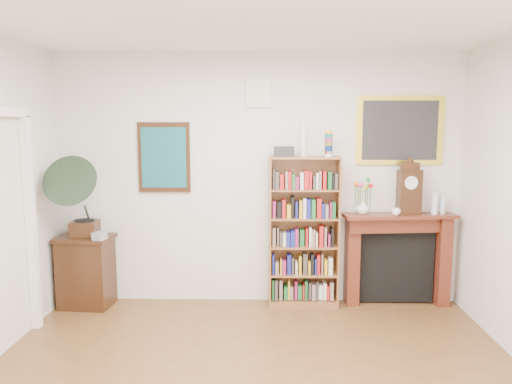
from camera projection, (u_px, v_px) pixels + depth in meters
room at (252, 226)px, 3.11m from camera, size 4.51×5.01×2.81m
door_casing at (4, 212)px, 4.36m from camera, size 0.08×1.02×2.17m
teal_poster at (164, 157)px, 5.55m from camera, size 0.58×0.04×0.78m
small_picture at (258, 93)px, 5.43m from camera, size 0.26×0.04×0.30m
gilt_painting at (400, 130)px, 5.46m from camera, size 0.95×0.04×0.75m
bookshelf at (304, 224)px, 5.48m from camera, size 0.77×0.28×1.93m
side_cabinet at (86, 271)px, 5.53m from camera, size 0.62×0.47×0.80m
fireplace at (397, 251)px, 5.57m from camera, size 1.26×0.40×1.04m
gramophone at (78, 192)px, 5.27m from camera, size 0.59×0.71×0.90m
cd_stack at (99, 236)px, 5.31m from camera, size 0.15×0.15×0.08m
mantel_clock at (409, 190)px, 5.41m from camera, size 0.26×0.17×0.56m
flower_vase at (363, 207)px, 5.46m from camera, size 0.18×0.18×0.15m
teacup at (396, 212)px, 5.38m from camera, size 0.12×0.12×0.08m
bottle_left at (435, 203)px, 5.44m from camera, size 0.07×0.07×0.24m
bottle_right at (443, 205)px, 5.47m from camera, size 0.06×0.06×0.20m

